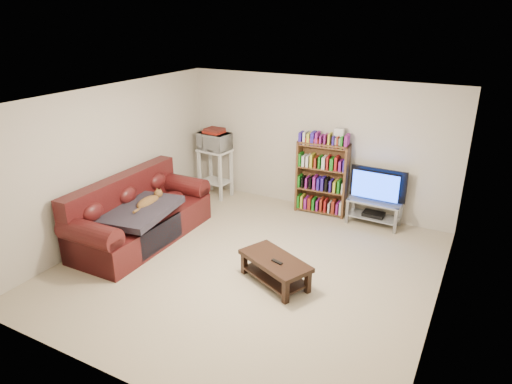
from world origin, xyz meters
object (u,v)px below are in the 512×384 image
Objects in this scene: tv_stand at (374,208)px; bookshelf at (322,177)px; coffee_table at (275,266)px; sofa at (138,218)px.

bookshelf is (-0.99, 0.06, 0.38)m from tv_stand.
bookshelf is (-0.28, 2.49, 0.42)m from coffee_table.
coffee_table is 1.25× the size of tv_stand.
tv_stand is 1.06m from bookshelf.
sofa is 3.24m from bookshelf.
sofa is at bearing -143.09° from tv_stand.
sofa is 2.67× the size of tv_stand.
sofa is at bearing -136.86° from bookshelf.
bookshelf is at bearing 45.77° from sofa.
coffee_table is 2.53m from tv_stand.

